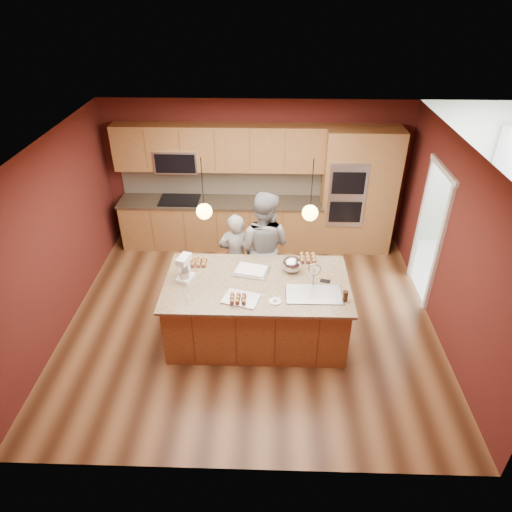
{
  "coord_description": "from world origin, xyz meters",
  "views": [
    {
      "loc": [
        0.24,
        -5.41,
        4.57
      ],
      "look_at": [
        0.08,
        -0.1,
        1.2
      ],
      "focal_mm": 32.0,
      "sensor_mm": 36.0,
      "label": 1
    }
  ],
  "objects_px": {
    "person_left": "(236,256)",
    "person_right": "(263,247)",
    "mixing_bowl": "(292,264)",
    "island": "(258,308)",
    "stand_mixer": "(185,270)"
  },
  "relations": [
    {
      "from": "person_left",
      "to": "person_right",
      "type": "xyz_separation_m",
      "value": [
        0.43,
        0.0,
        0.18
      ]
    },
    {
      "from": "mixing_bowl",
      "to": "person_left",
      "type": "bearing_deg",
      "value": 141.54
    },
    {
      "from": "person_left",
      "to": "island",
      "type": "bearing_deg",
      "value": 104.38
    },
    {
      "from": "stand_mixer",
      "to": "island",
      "type": "bearing_deg",
      "value": 15.28
    },
    {
      "from": "person_left",
      "to": "stand_mixer",
      "type": "bearing_deg",
      "value": 48.66
    },
    {
      "from": "island",
      "to": "person_right",
      "type": "relative_size",
      "value": 1.38
    },
    {
      "from": "person_right",
      "to": "stand_mixer",
      "type": "xyz_separation_m",
      "value": [
        -1.05,
        -0.91,
        0.17
      ]
    },
    {
      "from": "person_right",
      "to": "mixing_bowl",
      "type": "relative_size",
      "value": 6.6
    },
    {
      "from": "stand_mixer",
      "to": "mixing_bowl",
      "type": "bearing_deg",
      "value": 27.57
    },
    {
      "from": "person_left",
      "to": "stand_mixer",
      "type": "distance_m",
      "value": 1.16
    },
    {
      "from": "person_right",
      "to": "mixing_bowl",
      "type": "height_order",
      "value": "person_right"
    },
    {
      "from": "mixing_bowl",
      "to": "person_right",
      "type": "bearing_deg",
      "value": 121.81
    },
    {
      "from": "person_left",
      "to": "stand_mixer",
      "type": "relative_size",
      "value": 4.03
    },
    {
      "from": "island",
      "to": "stand_mixer",
      "type": "height_order",
      "value": "island"
    },
    {
      "from": "stand_mixer",
      "to": "person_right",
      "type": "bearing_deg",
      "value": 59.05
    }
  ]
}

